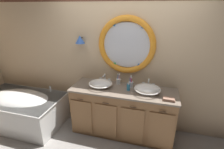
# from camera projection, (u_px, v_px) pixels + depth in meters

# --- Properties ---
(ground_plane) EXTENTS (14.00, 14.00, 0.00)m
(ground_plane) POSITION_uv_depth(u_px,v_px,m) (115.00, 139.00, 3.04)
(ground_plane) COLOR gray
(back_wall_assembly) EXTENTS (6.40, 0.26, 2.60)m
(back_wall_assembly) POSITION_uv_depth(u_px,v_px,m) (124.00, 58.00, 3.08)
(back_wall_assembly) COLOR #D6B78E
(back_wall_assembly) RESTS_ON ground_plane
(vanity_counter) EXTENTS (1.81, 0.63, 0.88)m
(vanity_counter) POSITION_uv_depth(u_px,v_px,m) (123.00, 111.00, 3.09)
(vanity_counter) COLOR olive
(vanity_counter) RESTS_ON ground_plane
(bathtub) EXTENTS (1.63, 0.93, 0.69)m
(bathtub) POSITION_uv_depth(u_px,v_px,m) (21.00, 107.00, 3.37)
(bathtub) COLOR white
(bathtub) RESTS_ON ground_plane
(sink_basin_left) EXTENTS (0.41, 0.41, 0.14)m
(sink_basin_left) POSITION_uv_depth(u_px,v_px,m) (101.00, 83.00, 2.98)
(sink_basin_left) COLOR white
(sink_basin_left) RESTS_ON vanity_counter
(sink_basin_right) EXTENTS (0.43, 0.43, 0.14)m
(sink_basin_right) POSITION_uv_depth(u_px,v_px,m) (147.00, 89.00, 2.78)
(sink_basin_right) COLOR white
(sink_basin_right) RESTS_ON vanity_counter
(faucet_set_left) EXTENTS (0.22, 0.15, 0.16)m
(faucet_set_left) POSITION_uv_depth(u_px,v_px,m) (105.00, 79.00, 3.20)
(faucet_set_left) COLOR silver
(faucet_set_left) RESTS_ON vanity_counter
(faucet_set_right) EXTENTS (0.23, 0.15, 0.15)m
(faucet_set_right) POSITION_uv_depth(u_px,v_px,m) (149.00, 84.00, 2.99)
(faucet_set_right) COLOR silver
(faucet_set_right) RESTS_ON vanity_counter
(toothbrush_holder_left) EXTENTS (0.08, 0.08, 0.20)m
(toothbrush_holder_left) POSITION_uv_depth(u_px,v_px,m) (118.00, 81.00, 3.11)
(toothbrush_holder_left) COLOR white
(toothbrush_holder_left) RESTS_ON vanity_counter
(toothbrush_holder_right) EXTENTS (0.09, 0.09, 0.22)m
(toothbrush_holder_right) POSITION_uv_depth(u_px,v_px,m) (131.00, 84.00, 2.99)
(toothbrush_holder_right) COLOR silver
(toothbrush_holder_right) RESTS_ON vanity_counter
(soap_dispenser) EXTENTS (0.06, 0.06, 0.14)m
(soap_dispenser) POSITION_uv_depth(u_px,v_px,m) (128.00, 87.00, 2.87)
(soap_dispenser) COLOR #388EBC
(soap_dispenser) RESTS_ON vanity_counter
(folded_hand_towel) EXTENTS (0.18, 0.11, 0.04)m
(folded_hand_towel) POSITION_uv_depth(u_px,v_px,m) (169.00, 99.00, 2.57)
(folded_hand_towel) COLOR #936B56
(folded_hand_towel) RESTS_ON vanity_counter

